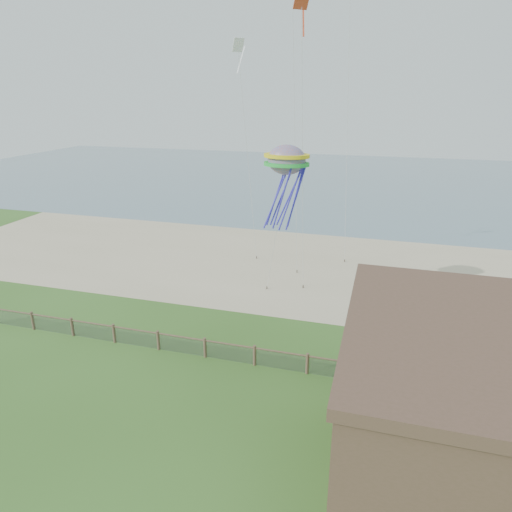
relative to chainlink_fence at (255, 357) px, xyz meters
name	(u,v)px	position (x,y,z in m)	size (l,w,h in m)	color
ground	(217,437)	(0.00, -6.00, -0.55)	(160.00, 160.00, 0.00)	#345A1E
sand_beach	(305,267)	(0.00, 16.00, -0.55)	(72.00, 20.00, 0.02)	#BFAF8A
ocean	(350,180)	(0.00, 60.00, -0.55)	(160.00, 68.00, 0.02)	slate
chainlink_fence	(255,357)	(0.00, 0.00, 0.00)	(36.20, 0.20, 1.25)	brown
picnic_table	(388,392)	(7.28, -1.00, -0.18)	(1.75, 1.32, 0.74)	brown
octopus_kite	(286,184)	(-0.02, 7.42, 8.41)	(2.97, 2.10, 6.11)	#E55824
kite_white	(238,53)	(-4.94, 12.88, 16.70)	(1.00, 0.70, 2.09)	white
kite_red	(302,9)	(0.66, 7.44, 18.52)	(1.12, 0.70, 2.10)	#D14625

